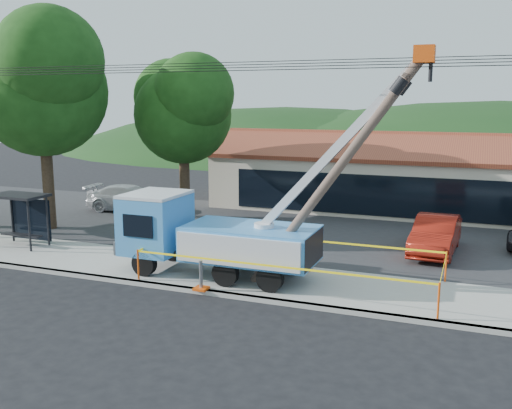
{
  "coord_description": "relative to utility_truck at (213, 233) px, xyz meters",
  "views": [
    {
      "loc": [
        7.92,
        -14.52,
        6.52
      ],
      "look_at": [
        0.33,
        5.0,
        2.65
      ],
      "focal_mm": 40.0,
      "sensor_mm": 36.0,
      "label": 1
    }
  ],
  "objects": [
    {
      "name": "car_silver",
      "position": [
        -5.83,
        5.75,
        -1.7
      ],
      "size": [
        3.21,
        4.23,
        1.34
      ],
      "primitive_type": "imported",
      "rotation": [
        0.0,
        0.0,
        0.47
      ],
      "color": "#A2A3A9",
      "rests_on": "ground"
    },
    {
      "name": "parking_lot",
      "position": [
        0.91,
        8.2,
        -1.65
      ],
      "size": [
        60.0,
        12.0,
        0.1
      ],
      "primitive_type": "cube",
      "color": "#28282B",
      "rests_on": "ground"
    },
    {
      "name": "ground",
      "position": [
        0.91,
        -3.8,
        -1.7
      ],
      "size": [
        120.0,
        120.0,
        0.0
      ],
      "primitive_type": "plane",
      "color": "black",
      "rests_on": "ground"
    },
    {
      "name": "hill_center",
      "position": [
        10.91,
        51.2,
        -1.7
      ],
      "size": [
        89.6,
        64.0,
        32.0
      ],
      "primitive_type": "ellipsoid",
      "color": "#153714",
      "rests_on": "ground"
    },
    {
      "name": "sidewalk",
      "position": [
        0.91,
        0.2,
        -1.63
      ],
      "size": [
        60.0,
        4.0,
        0.15
      ],
      "primitive_type": "cube",
      "color": "#9C9B92",
      "rests_on": "ground"
    },
    {
      "name": "bus_shelter",
      "position": [
        -9.65,
        0.84,
        0.14
      ],
      "size": [
        2.42,
        1.5,
        2.32
      ],
      "rotation": [
        0.0,
        0.0,
        -0.01
      ],
      "color": "black",
      "rests_on": "ground"
    },
    {
      "name": "caution_tape",
      "position": [
        2.93,
        0.3,
        -0.75
      ],
      "size": [
        10.33,
        3.8,
        1.1
      ],
      "color": "#E74B0C",
      "rests_on": "ground"
    },
    {
      "name": "tree_west_near",
      "position": [
        -11.09,
        4.2,
        5.82
      ],
      "size": [
        7.56,
        6.72,
        10.8
      ],
      "color": "#332316",
      "rests_on": "ground"
    },
    {
      "name": "car_red",
      "position": [
        7.41,
        6.3,
        -1.7
      ],
      "size": [
        1.94,
        4.86,
        1.57
      ],
      "primitive_type": "imported",
      "rotation": [
        0.0,
        0.0,
        -0.06
      ],
      "color": "maroon",
      "rests_on": "ground"
    },
    {
      "name": "utility_truck",
      "position": [
        0.0,
        0.0,
        0.0
      ],
      "size": [
        10.99,
        3.92,
        7.95
      ],
      "color": "black",
      "rests_on": "ground"
    },
    {
      "name": "strip_mall",
      "position": [
        4.91,
        16.18,
        0.18
      ],
      "size": [
        22.5,
        8.53,
        4.67
      ],
      "color": "beige",
      "rests_on": "ground"
    },
    {
      "name": "tree_lot",
      "position": [
        -6.09,
        9.2,
        4.51
      ],
      "size": [
        6.3,
        5.6,
        8.94
      ],
      "color": "#332316",
      "rests_on": "ground"
    },
    {
      "name": "hill_west",
      "position": [
        -14.09,
        51.2,
        -1.7
      ],
      "size": [
        78.4,
        56.0,
        28.0
      ],
      "primitive_type": "ellipsoid",
      "color": "#153714",
      "rests_on": "ground"
    },
    {
      "name": "curb",
      "position": [
        0.91,
        -1.7,
        -1.63
      ],
      "size": [
        60.0,
        0.25,
        0.15
      ],
      "primitive_type": "cube",
      "color": "#9C9B92",
      "rests_on": "ground"
    },
    {
      "name": "car_white",
      "position": [
        -9.87,
        9.5,
        -1.7
      ],
      "size": [
        5.35,
        2.6,
        1.5
      ],
      "primitive_type": "imported",
      "rotation": [
        0.0,
        0.0,
        1.67
      ],
      "color": "silver",
      "rests_on": "ground"
    },
    {
      "name": "leaning_pole",
      "position": [
        4.71,
        -0.16,
        2.7
      ],
      "size": [
        5.75,
        1.76,
        7.88
      ],
      "color": "brown",
      "rests_on": "ground"
    }
  ]
}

